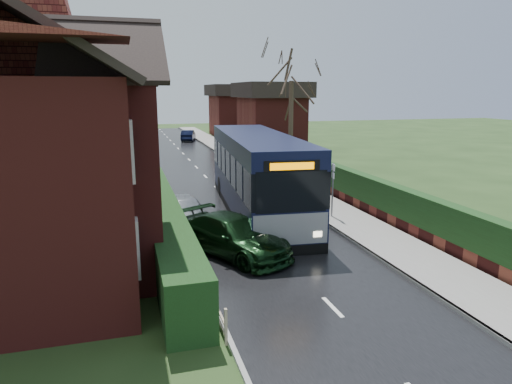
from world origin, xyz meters
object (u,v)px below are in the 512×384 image
object	(u,v)px
bus	(257,175)
bus_stop_sign	(333,183)
brick_house	(13,132)
car_silver	(185,209)
car_green	(234,236)

from	to	relation	value
bus	bus_stop_sign	distance (m)	3.57
brick_house	bus_stop_sign	distance (m)	12.81
brick_house	bus	bearing A→B (deg)	18.82
car_silver	car_green	bearing A→B (deg)	-88.14
car_green	bus_stop_sign	world-z (taller)	bus_stop_sign
bus	car_green	bearing A→B (deg)	-109.23
car_silver	bus_stop_sign	size ratio (longest dim) A/B	1.47
car_green	bus_stop_sign	distance (m)	6.34
car_silver	bus_stop_sign	world-z (taller)	bus_stop_sign
bus	car_green	world-z (taller)	bus
car_green	bus_stop_sign	xyz separation A→B (m)	(5.34, 3.27, 1.00)
brick_house	car_silver	world-z (taller)	brick_house
brick_house	bus	distance (m)	10.38
bus	car_silver	xyz separation A→B (m)	(-3.58, -0.88, -1.21)
bus_stop_sign	brick_house	bearing A→B (deg)	-161.95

